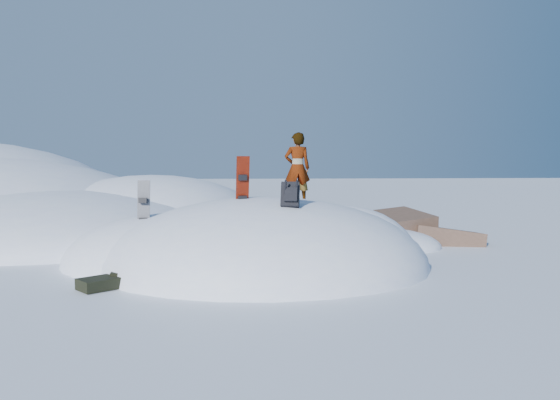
{
  "coord_description": "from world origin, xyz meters",
  "views": [
    {
      "loc": [
        -0.64,
        -11.57,
        2.26
      ],
      "look_at": [
        0.35,
        0.3,
        1.42
      ],
      "focal_mm": 35.0,
      "sensor_mm": 36.0,
      "label": 1
    }
  ],
  "objects": [
    {
      "name": "snowboard_red",
      "position": [
        -0.48,
        -0.16,
        1.65
      ],
      "size": [
        0.31,
        0.26,
        1.48
      ],
      "rotation": [
        0.0,
        0.0,
        0.23
      ],
      "color": "#A82108",
      "rests_on": "snow_mound"
    },
    {
      "name": "snowboard_dark",
      "position": [
        -2.58,
        0.17,
        1.17
      ],
      "size": [
        0.28,
        0.23,
        1.41
      ],
      "rotation": [
        0.0,
        0.0,
        -0.07
      ],
      "color": "black",
      "rests_on": "snow_mound"
    },
    {
      "name": "gear_pile",
      "position": [
        -2.96,
        -1.81,
        0.12
      ],
      "size": [
        0.97,
        0.84,
        0.25
      ],
      "rotation": [
        0.0,
        0.0,
        0.68
      ],
      "color": "black",
      "rests_on": "ground"
    },
    {
      "name": "backpack",
      "position": [
        0.44,
        -1.05,
        1.6
      ],
      "size": [
        0.42,
        0.51,
        0.59
      ],
      "rotation": [
        0.0,
        0.0,
        -0.19
      ],
      "color": "black",
      "rests_on": "snow_mound"
    },
    {
      "name": "snow_mound",
      "position": [
        -0.17,
        0.24,
        0.0
      ],
      "size": [
        8.0,
        6.0,
        3.0
      ],
      "color": "white",
      "rests_on": "ground"
    },
    {
      "name": "ground",
      "position": [
        0.0,
        0.0,
        0.0
      ],
      "size": [
        120.0,
        120.0,
        0.0
      ],
      "primitive_type": "plane",
      "color": "silver",
      "rests_on": "ground"
    },
    {
      "name": "person",
      "position": [
        0.81,
        0.99,
        2.11
      ],
      "size": [
        0.6,
        0.4,
        1.63
      ],
      "primitive_type": "imported",
      "rotation": [
        0.0,
        0.0,
        3.16
      ],
      "color": "slate",
      "rests_on": "snow_mound"
    },
    {
      "name": "rock_outcrop",
      "position": [
        3.72,
        3.01,
        0.01
      ],
      "size": [
        4.68,
        4.41,
        1.68
      ],
      "color": "brown",
      "rests_on": "ground"
    }
  ]
}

